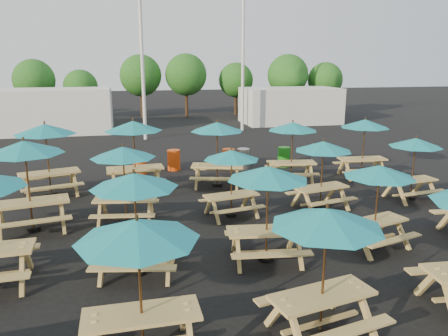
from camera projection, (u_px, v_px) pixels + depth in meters
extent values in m
plane|color=black|center=(235.00, 215.00, 13.18)|extent=(120.00, 120.00, 0.00)
cube|color=tan|center=(30.00, 202.00, 11.77)|extent=(2.08, 1.13, 0.07)
cube|color=tan|center=(32.00, 222.00, 11.20)|extent=(1.99, 0.64, 0.04)
cube|color=tan|center=(31.00, 206.00, 12.49)|extent=(1.99, 0.64, 0.04)
cylinder|color=black|center=(33.00, 229.00, 11.95)|extent=(0.40, 0.40, 0.11)
cylinder|color=brown|center=(28.00, 186.00, 11.66)|extent=(0.05, 0.05, 2.52)
cone|color=teal|center=(24.00, 147.00, 11.41)|extent=(2.39, 2.39, 0.35)
cube|color=tan|center=(49.00, 173.00, 14.89)|extent=(2.10, 1.27, 0.07)
cube|color=tan|center=(53.00, 187.00, 14.35)|extent=(1.97, 0.80, 0.04)
cube|color=tan|center=(47.00, 177.00, 15.59)|extent=(1.97, 0.80, 0.04)
cylinder|color=black|center=(51.00, 194.00, 15.07)|extent=(0.39, 0.39, 0.11)
cylinder|color=brown|center=(48.00, 160.00, 14.79)|extent=(0.05, 0.05, 2.51)
cone|color=teal|center=(45.00, 129.00, 14.54)|extent=(2.51, 2.51, 0.35)
cube|color=tan|center=(142.00, 314.00, 6.68)|extent=(1.81, 0.72, 0.06)
cube|color=tan|center=(140.00, 308.00, 7.37)|extent=(1.80, 0.27, 0.04)
cylinder|color=brown|center=(140.00, 290.00, 6.58)|extent=(0.04, 0.04, 2.29)
cone|color=teal|center=(137.00, 230.00, 6.35)|extent=(1.88, 1.88, 0.32)
cube|color=tan|center=(137.00, 242.00, 9.37)|extent=(1.89, 1.04, 0.06)
cube|color=tan|center=(132.00, 268.00, 8.80)|extent=(1.80, 0.60, 0.04)
cube|color=tan|center=(143.00, 242.00, 10.07)|extent=(1.80, 0.60, 0.04)
cylinder|color=black|center=(139.00, 271.00, 9.53)|extent=(0.36, 0.36, 0.10)
cylinder|color=brown|center=(136.00, 224.00, 9.27)|extent=(0.04, 0.04, 2.29)
cone|color=teal|center=(134.00, 180.00, 9.04)|extent=(2.18, 2.18, 0.32)
cube|color=tan|center=(125.00, 199.00, 12.37)|extent=(1.84, 0.95, 0.06)
cube|color=tan|center=(122.00, 216.00, 11.81)|extent=(1.77, 0.51, 0.04)
cube|color=tan|center=(129.00, 201.00, 13.06)|extent=(1.77, 0.51, 0.04)
cylinder|color=black|center=(127.00, 221.00, 12.53)|extent=(0.35, 0.35, 0.10)
cylinder|color=brown|center=(125.00, 185.00, 12.27)|extent=(0.04, 0.04, 2.25)
cone|color=teal|center=(123.00, 152.00, 12.05)|extent=(2.07, 2.07, 0.31)
cube|color=tan|center=(135.00, 168.00, 15.52)|extent=(2.02, 0.88, 0.07)
cube|color=tan|center=(137.00, 182.00, 14.92)|extent=(1.99, 0.39, 0.04)
cube|color=tan|center=(134.00, 172.00, 16.27)|extent=(1.99, 0.39, 0.04)
cylinder|color=black|center=(136.00, 189.00, 15.70)|extent=(0.40, 0.40, 0.11)
cylinder|color=brown|center=(135.00, 156.00, 15.41)|extent=(0.05, 0.05, 2.53)
cone|color=teal|center=(133.00, 126.00, 15.16)|extent=(2.16, 2.16, 0.35)
cube|color=tan|center=(322.00, 295.00, 7.25)|extent=(1.88, 1.04, 0.06)
cube|color=tan|center=(347.00, 332.00, 6.74)|extent=(1.79, 0.60, 0.04)
cube|color=tan|center=(299.00, 292.00, 7.89)|extent=(1.79, 0.60, 0.04)
cylinder|color=black|center=(320.00, 331.00, 7.41)|extent=(0.36, 0.36, 0.10)
cylinder|color=brown|center=(324.00, 273.00, 7.15)|extent=(0.04, 0.04, 2.27)
cone|color=teal|center=(327.00, 218.00, 6.92)|extent=(2.17, 2.17, 0.32)
cube|color=tan|center=(267.00, 231.00, 9.99)|extent=(1.86, 0.90, 0.06)
cube|color=tan|center=(272.00, 255.00, 9.42)|extent=(1.80, 0.46, 0.04)
cube|color=tan|center=(261.00, 232.00, 10.69)|extent=(1.80, 0.46, 0.04)
cylinder|color=black|center=(266.00, 258.00, 10.15)|extent=(0.36, 0.36, 0.10)
cylinder|color=brown|center=(267.00, 214.00, 9.89)|extent=(0.04, 0.04, 2.28)
cone|color=teal|center=(268.00, 173.00, 9.66)|extent=(2.05, 2.05, 0.32)
cube|color=tan|center=(231.00, 195.00, 12.92)|extent=(1.68, 0.91, 0.05)
cube|color=tan|center=(240.00, 209.00, 12.46)|extent=(1.61, 0.52, 0.04)
cube|color=tan|center=(224.00, 198.00, 13.50)|extent=(1.61, 0.52, 0.04)
cylinder|color=black|center=(231.00, 215.00, 13.06)|extent=(0.32, 0.32, 0.09)
cylinder|color=brown|center=(231.00, 183.00, 12.83)|extent=(0.04, 0.04, 2.04)
cone|color=teal|center=(232.00, 155.00, 12.63)|extent=(1.93, 1.93, 0.28)
cube|color=tan|center=(217.00, 166.00, 16.07)|extent=(2.01, 1.21, 0.06)
cube|color=tan|center=(216.00, 178.00, 15.47)|extent=(1.89, 0.75, 0.04)
cube|color=tan|center=(218.00, 169.00, 16.81)|extent=(1.89, 0.75, 0.04)
cylinder|color=black|center=(217.00, 185.00, 16.24)|extent=(0.38, 0.38, 0.10)
cylinder|color=brown|center=(217.00, 154.00, 15.96)|extent=(0.05, 0.05, 2.41)
cone|color=teal|center=(217.00, 127.00, 15.72)|extent=(2.40, 2.40, 0.34)
cube|color=tan|center=(375.00, 221.00, 10.74)|extent=(1.77, 1.06, 0.06)
cube|color=tan|center=(394.00, 240.00, 10.28)|extent=(1.66, 0.66, 0.04)
cube|color=tan|center=(356.00, 224.00, 11.32)|extent=(1.66, 0.66, 0.04)
cylinder|color=black|center=(373.00, 245.00, 10.89)|extent=(0.33, 0.33, 0.09)
cylinder|color=brown|center=(376.00, 207.00, 10.65)|extent=(0.04, 0.04, 2.12)
cone|color=teal|center=(379.00, 171.00, 10.44)|extent=(2.11, 2.11, 0.29)
cube|color=tan|center=(321.00, 187.00, 13.58)|extent=(1.80, 0.99, 0.06)
cube|color=tan|center=(333.00, 201.00, 13.09)|extent=(1.71, 0.58, 0.04)
cube|color=tan|center=(309.00, 190.00, 14.19)|extent=(1.71, 0.58, 0.04)
cylinder|color=black|center=(320.00, 207.00, 13.73)|extent=(0.34, 0.34, 0.09)
cylinder|color=brown|center=(322.00, 175.00, 13.49)|extent=(0.04, 0.04, 2.17)
cone|color=teal|center=(323.00, 146.00, 13.27)|extent=(2.08, 2.08, 0.30)
cube|color=tan|center=(291.00, 163.00, 16.68)|extent=(1.91, 0.99, 0.06)
cube|color=tan|center=(295.00, 174.00, 16.10)|extent=(1.83, 0.55, 0.04)
cube|color=tan|center=(288.00, 166.00, 17.39)|extent=(1.83, 0.55, 0.04)
cylinder|color=black|center=(291.00, 180.00, 16.84)|extent=(0.36, 0.36, 0.10)
cylinder|color=brown|center=(292.00, 152.00, 16.58)|extent=(0.04, 0.04, 2.32)
cone|color=teal|center=(293.00, 126.00, 16.35)|extent=(2.16, 2.16, 0.32)
cube|color=tan|center=(412.00, 180.00, 14.51)|extent=(1.71, 0.83, 0.05)
cube|color=tan|center=(425.00, 192.00, 14.02)|extent=(1.66, 0.42, 0.04)
cube|color=tan|center=(398.00, 183.00, 15.13)|extent=(1.66, 0.42, 0.04)
cylinder|color=black|center=(410.00, 198.00, 14.66)|extent=(0.33, 0.33, 0.09)
cylinder|color=brown|center=(413.00, 169.00, 14.42)|extent=(0.04, 0.04, 2.11)
cone|color=teal|center=(416.00, 142.00, 14.21)|extent=(1.89, 1.89, 0.29)
cube|color=tan|center=(362.00, 159.00, 17.31)|extent=(1.89, 0.87, 0.06)
cube|color=tan|center=(369.00, 170.00, 16.73)|extent=(1.85, 0.42, 0.04)
cube|color=tan|center=(355.00, 162.00, 18.03)|extent=(1.85, 0.42, 0.04)
cylinder|color=black|center=(361.00, 176.00, 17.48)|extent=(0.37, 0.37, 0.10)
cylinder|color=brown|center=(363.00, 148.00, 17.21)|extent=(0.04, 0.04, 2.34)
cone|color=teal|center=(365.00, 124.00, 16.98)|extent=(2.05, 2.05, 0.33)
cylinder|color=#E6450D|center=(140.00, 164.00, 17.87)|extent=(0.54, 0.54, 0.87)
cylinder|color=#E6450D|center=(174.00, 160.00, 18.53)|extent=(0.54, 0.54, 0.87)
cylinder|color=#E6450D|center=(229.00, 159.00, 18.76)|extent=(0.54, 0.54, 0.87)
cylinder|color=gray|center=(243.00, 159.00, 18.81)|extent=(0.54, 0.54, 0.87)
cylinder|color=#1A7E17|center=(284.00, 157.00, 19.14)|extent=(0.54, 0.54, 0.87)
cylinder|color=gray|center=(317.00, 154.00, 19.75)|extent=(0.54, 0.54, 0.87)
cylinder|color=silver|center=(141.00, 34.00, 24.61)|extent=(0.20, 0.20, 12.00)
cylinder|color=silver|center=(243.00, 38.00, 27.88)|extent=(0.20, 0.20, 12.00)
cube|color=silver|center=(48.00, 111.00, 28.22)|extent=(8.00, 4.00, 2.80)
cube|color=silver|center=(290.00, 105.00, 32.79)|extent=(7.00, 4.00, 2.60)
cylinder|color=#382314|center=(37.00, 108.00, 33.52)|extent=(0.24, 0.24, 2.14)
sphere|color=#1E5919|center=(34.00, 80.00, 33.02)|extent=(3.11, 3.11, 3.11)
cylinder|color=#382314|center=(82.00, 109.00, 34.04)|extent=(0.24, 0.24, 1.78)
sphere|color=#1E5919|center=(81.00, 87.00, 33.62)|extent=(2.59, 2.59, 2.59)
cylinder|color=#382314|center=(142.00, 103.00, 35.97)|extent=(0.24, 0.24, 2.31)
sphere|color=#1E5919|center=(141.00, 75.00, 35.43)|extent=(3.36, 3.36, 3.36)
cylinder|color=#382314|center=(187.00, 103.00, 36.30)|extent=(0.24, 0.24, 2.35)
sphere|color=#1E5919|center=(186.00, 75.00, 35.76)|extent=(3.41, 3.41, 3.41)
cylinder|color=#382314|center=(236.00, 103.00, 37.65)|extent=(0.24, 0.24, 2.02)
sphere|color=#1E5919|center=(236.00, 80.00, 37.19)|extent=(2.94, 2.94, 2.94)
cylinder|color=#382314|center=(287.00, 102.00, 36.78)|extent=(0.24, 0.24, 2.32)
sphere|color=#1E5919|center=(288.00, 75.00, 36.24)|extent=(3.38, 3.38, 3.38)
cylinder|color=#382314|center=(324.00, 103.00, 37.56)|extent=(0.24, 0.24, 2.03)
sphere|color=#1E5919|center=(325.00, 80.00, 37.09)|extent=(2.95, 2.95, 2.95)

